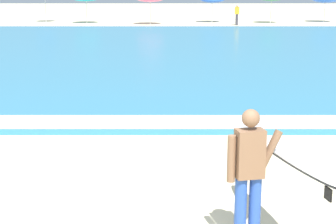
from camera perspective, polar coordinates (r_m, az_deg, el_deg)
name	(u,v)px	position (r m, az deg, el deg)	size (l,w,h in m)	color
sea	(167,51)	(25.44, -0.07, 6.36)	(120.00, 28.00, 0.14)	teal
surf_foam	(166,122)	(12.23, -0.24, -1.02)	(120.00, 1.21, 0.01)	white
surfer_with_board	(269,164)	(6.81, 10.51, -5.36)	(1.19, 2.64, 1.73)	#284CA3
beachgoer_near_row_left	(238,14)	(42.31, 7.31, 10.12)	(0.32, 0.20, 1.58)	#383842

